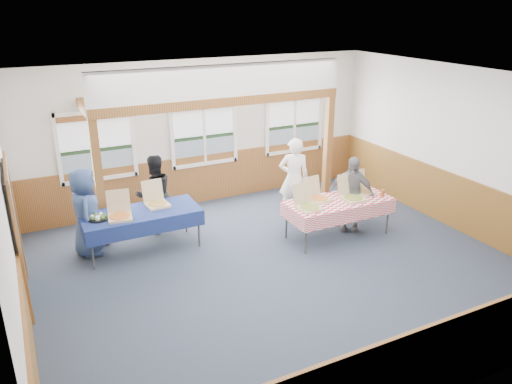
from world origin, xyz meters
TOP-DOWN VIEW (x-y plane):
  - floor at (0.00, 0.00)m, footprint 8.00×8.00m
  - ceiling at (0.00, 0.00)m, footprint 8.00×8.00m
  - wall_back at (0.00, 3.50)m, footprint 8.00×0.00m
  - wall_front at (0.00, -3.50)m, footprint 8.00×0.00m
  - wall_left at (-4.00, 0.00)m, footprint 0.00×8.00m
  - wall_right at (4.00, 0.00)m, footprint 0.00×8.00m
  - wainscot_back at (0.00, 3.48)m, footprint 7.98×0.05m
  - wainscot_front at (0.00, -3.48)m, footprint 7.98×0.05m
  - wainscot_left at (-3.98, 0.00)m, footprint 0.05×6.98m
  - wainscot_right at (3.98, 0.00)m, footprint 0.05×6.98m
  - cased_opening at (-3.96, 0.90)m, footprint 0.06×1.30m
  - window_left at (-2.30, 3.46)m, footprint 1.56×0.10m
  - window_mid at (0.00, 3.46)m, footprint 1.56×0.10m
  - window_right at (2.30, 3.46)m, footprint 1.56×0.10m
  - post_left at (-2.50, 2.30)m, footprint 0.15×0.15m
  - post_right at (2.50, 2.30)m, footprint 0.15×0.15m
  - cross_beam at (0.00, 2.30)m, footprint 5.15×0.18m
  - table_left at (-1.92, 1.73)m, footprint 2.29×1.64m
  - table_right at (1.62, 0.59)m, footprint 2.19×1.27m
  - pizza_box_a at (-2.31, 1.62)m, footprint 0.48×0.55m
  - pizza_box_b at (-1.57, 1.89)m, footprint 0.43×0.51m
  - pizza_box_c at (0.86, 0.49)m, footprint 0.42×0.50m
  - pizza_box_d at (1.26, 0.78)m, footprint 0.43×0.51m
  - pizza_box_e at (1.87, 0.51)m, footprint 0.42×0.51m
  - pizza_box_f at (2.27, 0.73)m, footprint 0.39×0.47m
  - veggie_tray at (-2.67, 1.73)m, footprint 0.37×0.37m
  - drink_glass at (2.47, 0.34)m, footprint 0.07×0.07m
  - woman_white at (1.33, 1.80)m, footprint 0.74×0.63m
  - woman_black at (-1.46, 2.41)m, footprint 0.83×0.68m
  - man_blue at (-2.83, 2.02)m, footprint 0.60×0.84m
  - person_grey at (2.02, 0.75)m, footprint 0.90×0.89m

SIDE VIEW (x-z plane):
  - floor at x=0.00m, z-range 0.00..0.00m
  - wainscot_back at x=0.00m, z-range 0.00..1.10m
  - wainscot_front at x=0.00m, z-range 0.00..1.10m
  - wainscot_left at x=-3.98m, z-range 0.00..1.10m
  - wainscot_right at x=3.98m, z-range 0.00..1.10m
  - table_right at x=1.62m, z-range 0.33..1.08m
  - table_left at x=-1.92m, z-range 0.33..1.09m
  - person_grey at x=2.02m, z-range 0.00..1.53m
  - woman_black at x=-1.46m, z-range 0.00..1.57m
  - veggie_tray at x=-2.67m, z-range 0.74..0.83m
  - man_blue at x=-2.83m, z-range 0.00..1.62m
  - pizza_box_f at x=2.27m, z-range 0.62..1.03m
  - pizza_box_d at x=1.26m, z-range 0.62..1.03m
  - pizza_box_c at x=0.86m, z-range 0.61..1.04m
  - pizza_box_b at x=-1.57m, z-range 0.61..1.04m
  - pizza_box_a at x=-2.31m, z-range 0.60..1.04m
  - pizza_box_e at x=1.87m, z-range 0.60..1.05m
  - drink_glass at x=2.47m, z-range 0.76..0.91m
  - woman_white at x=1.33m, z-range 0.00..1.73m
  - cased_opening at x=-3.96m, z-range 0.00..2.10m
  - post_left at x=-2.50m, z-range 0.00..2.40m
  - post_right at x=2.50m, z-range 0.00..2.40m
  - wall_back at x=0.00m, z-range -2.40..5.60m
  - wall_front at x=0.00m, z-range -2.40..5.60m
  - wall_left at x=-4.00m, z-range -2.40..5.60m
  - wall_right at x=4.00m, z-range -2.40..5.60m
  - window_left at x=-2.30m, z-range 0.95..2.41m
  - window_mid at x=0.00m, z-range 0.95..2.41m
  - window_right at x=2.30m, z-range 0.95..2.41m
  - cross_beam at x=0.00m, z-range 2.40..2.58m
  - ceiling at x=0.00m, z-range 3.20..3.20m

